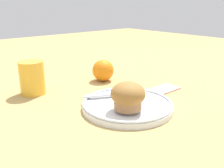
{
  "coord_description": "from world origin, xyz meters",
  "views": [
    {
      "loc": [
        -0.4,
        -0.43,
        0.26
      ],
      "look_at": [
        0.01,
        0.04,
        0.06
      ],
      "focal_mm": 40.0,
      "sensor_mm": 36.0,
      "label": 1
    }
  ],
  "objects_px": {
    "butter_knife": "(115,94)",
    "orange_fruit": "(103,70)",
    "juice_glass": "(32,78)",
    "muffin": "(128,96)"
  },
  "relations": [
    {
      "from": "orange_fruit",
      "to": "muffin",
      "type": "bearing_deg",
      "value": -117.51
    },
    {
      "from": "butter_knife",
      "to": "orange_fruit",
      "type": "relative_size",
      "value": 2.19
    },
    {
      "from": "butter_knife",
      "to": "juice_glass",
      "type": "bearing_deg",
      "value": 152.22
    },
    {
      "from": "orange_fruit",
      "to": "juice_glass",
      "type": "relative_size",
      "value": 0.75
    },
    {
      "from": "butter_knife",
      "to": "juice_glass",
      "type": "xyz_separation_m",
      "value": [
        -0.14,
        0.21,
        0.03
      ]
    },
    {
      "from": "muffin",
      "to": "orange_fruit",
      "type": "bearing_deg",
      "value": 62.49
    },
    {
      "from": "orange_fruit",
      "to": "juice_glass",
      "type": "xyz_separation_m",
      "value": [
        -0.24,
        0.04,
        0.01
      ]
    },
    {
      "from": "muffin",
      "to": "orange_fruit",
      "type": "relative_size",
      "value": 1.1
    },
    {
      "from": "butter_knife",
      "to": "juice_glass",
      "type": "relative_size",
      "value": 1.65
    },
    {
      "from": "butter_knife",
      "to": "muffin",
      "type": "bearing_deg",
      "value": -86.69
    }
  ]
}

